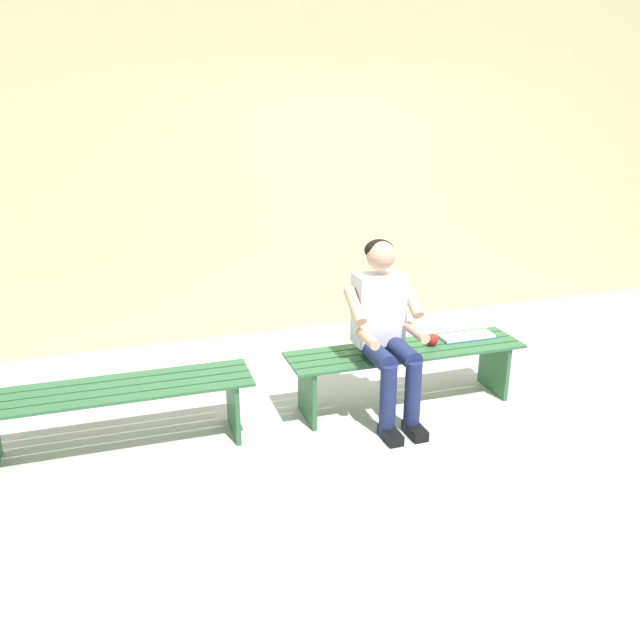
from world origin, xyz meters
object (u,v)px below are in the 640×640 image
object	(u,v)px
bench_near	(406,362)
book_open	(467,337)
person_seated	(385,325)
apple	(432,339)
bench_far	(116,402)

from	to	relation	value
bench_near	book_open	bearing A→B (deg)	-174.52
person_seated	apple	distance (m)	0.48
bench_near	apple	world-z (taller)	apple
person_seated	book_open	distance (m)	0.79
bench_near	person_seated	world-z (taller)	person_seated
bench_near	book_open	world-z (taller)	book_open
bench_near	bench_far	bearing A→B (deg)	0.00
bench_far	person_seated	xyz separation A→B (m)	(-1.79, 0.10, 0.35)
book_open	person_seated	bearing A→B (deg)	12.40
bench_near	bench_far	xyz separation A→B (m)	(2.01, 0.00, -0.00)
bench_far	apple	xyz separation A→B (m)	(-2.21, -0.00, 0.15)
bench_near	apple	xyz separation A→B (m)	(-0.20, -0.00, 0.15)
bench_near	person_seated	distance (m)	0.42
person_seated	bench_near	bearing A→B (deg)	-155.40
bench_far	book_open	size ratio (longest dim) A/B	4.15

